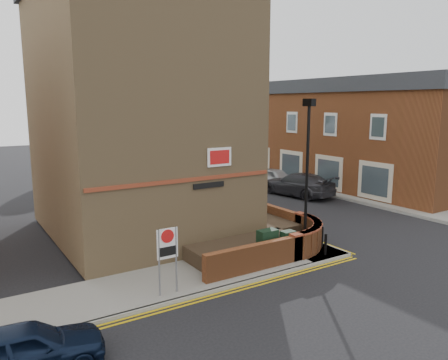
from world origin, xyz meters
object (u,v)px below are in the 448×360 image
at_px(lamppost, 307,175).
at_px(zone_sign, 167,249).
at_px(utility_cabinet_large, 267,245).
at_px(navy_hatchback, 26,349).
at_px(silver_car_near, 232,197).

height_order(lamppost, zone_sign, lamppost).
bearing_deg(utility_cabinet_large, navy_hatchback, -163.62).
bearing_deg(silver_car_near, lamppost, -119.70).
relative_size(zone_sign, silver_car_near, 0.55).
bearing_deg(navy_hatchback, silver_car_near, -44.80).
height_order(lamppost, utility_cabinet_large, lamppost).
xyz_separation_m(utility_cabinet_large, zone_sign, (-4.70, -0.80, 0.92)).
relative_size(lamppost, silver_car_near, 1.56).
distance_m(zone_sign, silver_car_near, 12.68).
xyz_separation_m(lamppost, utility_cabinet_large, (-1.90, 0.10, -2.62)).
bearing_deg(lamppost, utility_cabinet_large, 176.99).
relative_size(navy_hatchback, silver_car_near, 0.89).
xyz_separation_m(utility_cabinet_large, navy_hatchback, (-9.25, -2.72, -0.11)).
xyz_separation_m(lamppost, silver_car_near, (2.00, 8.56, -2.68)).
bearing_deg(utility_cabinet_large, silver_car_near, 65.25).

